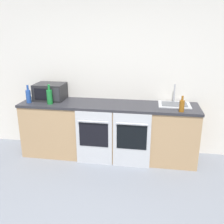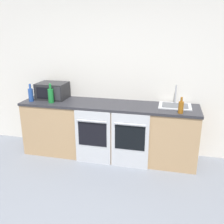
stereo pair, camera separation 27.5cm
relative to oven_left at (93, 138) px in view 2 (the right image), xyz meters
name	(u,v)px [view 2 (the right image)]	position (x,y,z in m)	size (l,w,h in m)	color
wall_back	(113,76)	(0.17, 0.68, 0.86)	(10.00, 0.06, 2.60)	silver
counter_back	(108,130)	(0.17, 0.33, 0.01)	(2.86, 0.66, 0.91)	tan
oven_left	(93,138)	(0.00, 0.00, 0.00)	(0.57, 0.06, 0.87)	#B7BABF
oven_right	(130,141)	(0.59, 0.00, 0.00)	(0.57, 0.06, 0.87)	#B7BABF
microwave	(53,91)	(-0.84, 0.43, 0.61)	(0.49, 0.39, 0.27)	#232326
bottle_green	(51,95)	(-0.75, 0.18, 0.59)	(0.09, 0.09, 0.32)	#19722D
bottle_amber	(181,107)	(1.29, 0.10, 0.56)	(0.07, 0.07, 0.24)	#8C5114
bottle_blue	(31,94)	(-1.11, 0.18, 0.58)	(0.08, 0.08, 0.29)	#234793
sink	(175,105)	(1.21, 0.43, 0.49)	(0.49, 0.39, 0.31)	#A8AAAF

